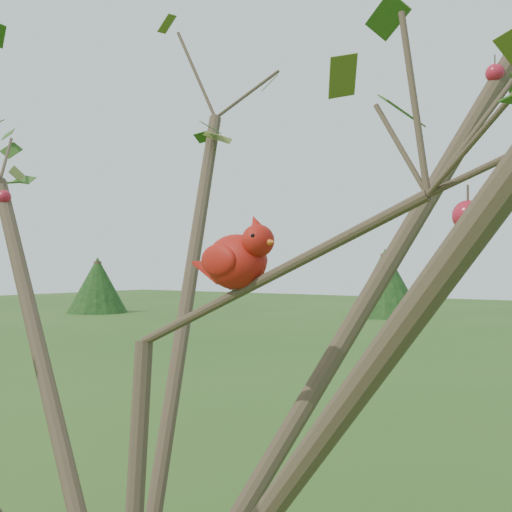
{
  "coord_description": "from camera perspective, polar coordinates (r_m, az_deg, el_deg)",
  "views": [
    {
      "loc": [
        0.87,
        -0.82,
        2.1
      ],
      "look_at": [
        0.24,
        0.07,
        2.12
      ],
      "focal_mm": 45.0,
      "sensor_mm": 36.0,
      "label": 1
    }
  ],
  "objects": [
    {
      "name": "crabapple_tree",
      "position": [
        1.16,
        -11.61,
        0.16
      ],
      "size": [
        2.35,
        2.05,
        2.95
      ],
      "color": "#3B2D20",
      "rests_on": "ground"
    },
    {
      "name": "cardinal",
      "position": [
        1.12,
        -1.55,
        -0.27
      ],
      "size": [
        0.2,
        0.12,
        0.14
      ],
      "rotation": [
        0.0,
        0.0,
        -0.19
      ],
      "color": "#B0190F",
      "rests_on": "ground"
    }
  ]
}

